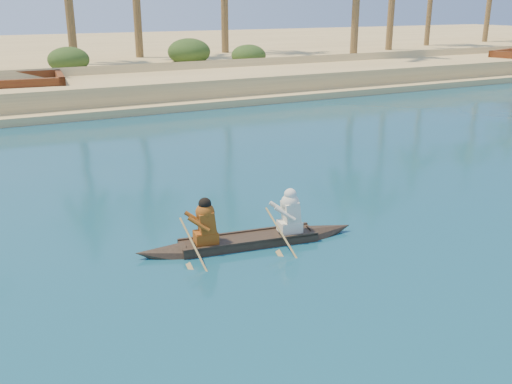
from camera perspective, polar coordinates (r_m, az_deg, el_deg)
sandy_embankment at (r=52.23m, az=-17.41°, el=12.61°), size 150.00×51.00×1.50m
shrub_cluster at (r=37.19m, az=-13.06°, el=11.94°), size 100.00×6.00×2.40m
canoe at (r=12.67m, az=-0.73°, el=-4.16°), size 5.08×1.41×1.39m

